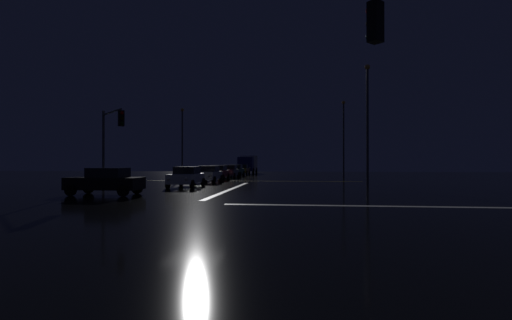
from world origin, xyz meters
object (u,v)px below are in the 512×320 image
Objects in this scene: box_truck at (248,163)px; streetlamp_left_far at (182,137)px; sedan_black_crossing at (106,181)px; traffic_signal_se at (480,38)px; streetlamp_right_near at (367,116)px; sedan_silver at (209,174)px; sedan_green at (236,170)px; sedan_white at (186,177)px; sedan_orange at (242,170)px; streetlamp_right_far at (344,133)px; sedan_red at (218,172)px; sedan_gray at (229,171)px; traffic_signal_nw at (111,133)px.

streetlamp_left_far reaches higher than box_truck.
sedan_black_crossing is 0.67× the size of traffic_signal_se.
streetlamp_right_near is at bearing -37.61° from streetlamp_left_far.
sedan_silver is at bearing 78.88° from sedan_black_crossing.
sedan_green is 1.00× the size of sedan_black_crossing.
sedan_white and sedan_silver have the same top height.
sedan_black_crossing is at bearing -94.20° from sedan_orange.
streetlamp_right_far is (1.97, 39.29, 1.07)m from traffic_signal_se.
streetlamp_right_far is at bearing 42.74° from sedan_silver.
box_truck is (0.13, 24.09, 0.91)m from sedan_red.
sedan_black_crossing is 0.43× the size of streetlamp_right_near.
sedan_white is 0.52× the size of box_truck.
sedan_white is at bearing -89.87° from box_truck.
sedan_orange is at bearing 119.57° from streetlamp_right_near.
sedan_orange is (0.08, 5.54, 0.00)m from sedan_green.
sedan_red and sedan_gray have the same top height.
sedan_silver and sedan_black_crossing have the same top height.
sedan_orange is 0.76× the size of traffic_signal_nw.
streetlamp_right_far reaches higher than traffic_signal_se.
traffic_signal_nw is at bearing -100.07° from sedan_green.
sedan_red is 0.48× the size of streetlamp_left_far.
sedan_gray is at bearing -19.42° from streetlamp_left_far.
sedan_orange is at bearing 90.53° from sedan_gray.
sedan_green is at bearing 27.86° from streetlamp_left_far.
sedan_red is 1.00× the size of sedan_black_crossing.
sedan_white is 7.59m from sedan_black_crossing.
traffic_signal_se is at bearing -71.87° from sedan_gray.
traffic_signal_se is at bearing -68.58° from sedan_red.
box_truck is (0.02, 12.92, 0.91)m from sedan_green.
sedan_black_crossing is at bearing -93.41° from box_truck.
sedan_gray is 8.35m from streetlamp_left_far.
streetlamp_left_far is (-6.52, -3.44, 4.39)m from sedan_green.
sedan_silver is 16.45m from sedan_green.
sedan_green is 44.61m from traffic_signal_se.
sedan_white is 0.76× the size of traffic_signal_nw.
streetlamp_right_far is at bearing 9.53° from sedan_gray.
streetlamp_right_near is at bearing 32.93° from sedan_black_crossing.
traffic_signal_se is at bearing -64.44° from streetlamp_left_far.
sedan_silver is 21.99m from sedan_orange.
streetlamp_right_near is 26.22m from streetlamp_left_far.
sedan_gray is 1.00× the size of sedan_green.
sedan_red is 15.68m from traffic_signal_nw.
sedan_orange is at bearing 89.36° from sedan_red.
sedan_white is 23.22m from sedan_green.
traffic_signal_nw is (-2.04, 4.46, 3.16)m from sedan_black_crossing.
sedan_silver is 0.43× the size of streetlamp_right_near.
sedan_orange is (-0.02, 28.76, 0.00)m from sedan_white.
sedan_black_crossing is (-2.45, -19.16, 0.00)m from sedan_red.
box_truck is at bearing 102.42° from traffic_signal_se.
traffic_signal_se is (12.28, -42.74, 3.64)m from sedan_green.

